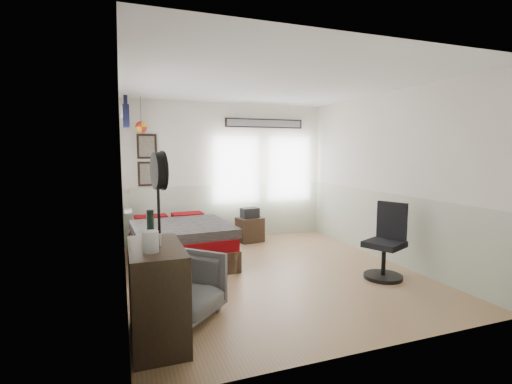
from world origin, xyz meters
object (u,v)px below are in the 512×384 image
at_px(dresser, 157,293).
at_px(armchair, 182,286).
at_px(nightstand, 250,230).
at_px(task_chair, 386,247).
at_px(bed, 179,242).

distance_m(dresser, armchair, 0.49).
height_order(armchair, nightstand, armchair).
distance_m(nightstand, task_chair, 2.85).
distance_m(bed, dresser, 2.52).
xyz_separation_m(dresser, task_chair, (3.16, 0.65, -0.02)).
bearing_deg(armchair, dresser, -172.32).
height_order(dresser, armchair, dresser).
bearing_deg(nightstand, task_chair, -77.93).
xyz_separation_m(bed, dresser, (-0.57, -2.45, 0.14)).
xyz_separation_m(dresser, nightstand, (2.06, 3.27, -0.22)).
height_order(dresser, task_chair, task_chair).
xyz_separation_m(bed, nightstand, (1.49, 0.82, -0.08)).
bearing_deg(bed, armchair, -101.25).
bearing_deg(task_chair, armchair, 160.87).
relative_size(bed, dresser, 2.06).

